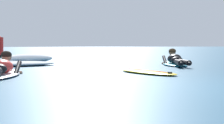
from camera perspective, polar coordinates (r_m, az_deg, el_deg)
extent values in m
plane|color=navy|center=(15.56, -3.43, 0.25)|extent=(120.00, 120.00, 0.00)
ellipsoid|color=silver|center=(8.10, -15.13, -1.76)|extent=(0.99, 2.10, 0.07)
ellipsoid|color=silver|center=(9.04, -13.82, -1.24)|extent=(0.25, 0.24, 0.06)
ellipsoid|color=red|center=(8.14, -15.07, -0.58)|extent=(0.53, 0.73, 0.34)
sphere|color=tan|center=(8.93, -15.41, -1.46)|extent=(0.09, 0.09, 0.09)
cylinder|color=black|center=(8.44, -13.11, -0.99)|extent=(0.21, 0.60, 0.34)
sphere|color=tan|center=(8.80, -12.67, -1.49)|extent=(0.09, 0.09, 0.09)
sphere|color=tan|center=(8.51, -14.53, 0.80)|extent=(0.21, 0.21, 0.21)
ellipsoid|color=black|center=(8.49, -14.56, 1.00)|extent=(0.26, 0.24, 0.16)
ellipsoid|color=#2DB2D1|center=(11.90, 8.75, -0.33)|extent=(1.01, 2.01, 0.07)
ellipsoid|color=#2DB2D1|center=(12.80, 8.00, -0.08)|extent=(0.25, 0.24, 0.06)
ellipsoid|color=black|center=(11.95, 8.71, 0.47)|extent=(0.53, 0.68, 0.34)
ellipsoid|color=black|center=(11.59, 9.04, 0.26)|extent=(0.39, 0.35, 0.20)
cylinder|color=black|center=(10.97, 9.24, -0.03)|extent=(0.40, 0.94, 0.14)
ellipsoid|color=black|center=(10.51, 9.61, -0.15)|extent=(0.15, 0.24, 0.08)
cylinder|color=black|center=(11.00, 10.06, -0.03)|extent=(0.29, 0.95, 0.14)
ellipsoid|color=black|center=(10.55, 10.72, -0.15)|extent=(0.15, 0.24, 0.08)
cylinder|color=black|center=(12.25, 7.41, 0.16)|extent=(0.21, 0.56, 0.32)
sphere|color=tan|center=(12.61, 7.13, -0.22)|extent=(0.09, 0.09, 0.09)
cylinder|color=black|center=(12.31, 9.44, 0.16)|extent=(0.21, 0.56, 0.32)
sphere|color=tan|center=(12.65, 9.13, -0.23)|extent=(0.09, 0.09, 0.09)
sphere|color=tan|center=(12.30, 8.41, 1.39)|extent=(0.21, 0.21, 0.21)
ellipsoid|color=#47331E|center=(12.28, 8.43, 1.53)|extent=(0.26, 0.24, 0.16)
ellipsoid|color=yellow|center=(8.66, 5.00, -1.41)|extent=(1.00, 1.93, 0.07)
cube|color=red|center=(8.65, 5.00, -1.16)|extent=(0.45, 1.53, 0.01)
cone|color=black|center=(8.06, 8.09, -1.93)|extent=(0.12, 0.12, 0.16)
ellipsoid|color=white|center=(11.75, -12.90, -0.23)|extent=(2.33, 1.52, 0.14)
ellipsoid|color=white|center=(12.07, -10.68, -0.24)|extent=(0.87, 0.65, 0.10)
ellipsoid|color=white|center=(13.67, -11.58, 0.50)|extent=(1.82, 1.17, 0.29)
ellipsoid|color=white|center=(13.93, -10.11, 0.36)|extent=(0.64, 0.40, 0.21)
ellipsoid|color=white|center=(13.43, -13.48, 0.16)|extent=(0.69, 0.55, 0.16)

